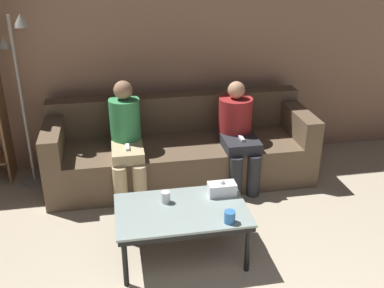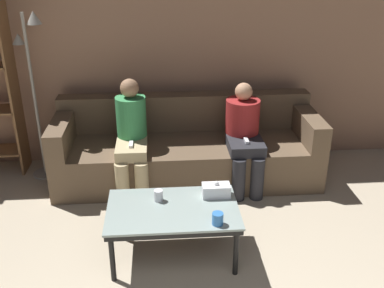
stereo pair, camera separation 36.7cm
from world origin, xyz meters
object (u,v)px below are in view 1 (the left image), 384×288
Objects in this scene: standing_lamp at (21,85)px; seated_person_mid_left at (238,131)px; seated_person_left_end at (126,138)px; tissue_box at (222,189)px; coffee_table at (182,214)px; cup_near_right at (230,217)px; cup_near_left at (166,197)px; couch at (180,150)px.

seated_person_mid_left is (2.04, -0.36, -0.48)m from standing_lamp.
seated_person_left_end is 1.10m from seated_person_mid_left.
seated_person_left_end is (-0.70, 0.94, 0.10)m from tissue_box.
tissue_box is at bearing 23.61° from coffee_table.
seated_person_mid_left is (0.43, 1.34, 0.08)m from cup_near_right.
seated_person_left_end reaches higher than tissue_box.
standing_lamp reaches higher than cup_near_right.
seated_person_left_end reaches higher than cup_near_left.
couch reaches higher than coffee_table.
standing_lamp is at bearing 131.48° from cup_near_left.
standing_lamp reaches higher than seated_person_mid_left.
cup_near_right is 1.49m from seated_person_left_end.
cup_near_right is 0.41× the size of tissue_box.
couch is 1.67m from standing_lamp.
coffee_table is 0.91× the size of seated_person_left_end.
standing_lamp is at bearing 174.36° from couch.
seated_person_mid_left reaches higher than cup_near_left.
tissue_box is 0.21× the size of seated_person_mid_left.
tissue_box is at bearing 4.41° from cup_near_left.
tissue_box is (0.15, -1.16, 0.18)m from couch.
seated_person_left_end reaches higher than couch.
couch is 1.56× the size of standing_lamp.
coffee_table is 11.06× the size of cup_near_left.
seated_person_left_end is (0.94, -0.37, -0.46)m from standing_lamp.
couch is 2.56× the size of seated_person_mid_left.
couch is at bearing 21.80° from seated_person_left_end.
seated_person_mid_left reaches higher than coffee_table.
cup_near_left is 0.46m from tissue_box.
seated_person_left_end reaches higher than coffee_table.
tissue_box reaches higher than coffee_table.
coffee_table is at bearing -123.99° from seated_person_mid_left.
cup_near_left is at bearing 139.57° from cup_near_right.
seated_person_mid_left is at bearing 49.23° from cup_near_left.
standing_lamp reaches higher than seated_person_left_end.
cup_near_right is (0.42, -0.36, 0.00)m from cup_near_left.
coffee_table is at bearing 142.71° from cup_near_right.
cup_near_left is 0.08× the size of seated_person_left_end.
cup_near_right is at bearing -95.67° from tissue_box.
standing_lamp is (-1.49, 0.15, 0.74)m from couch.
cup_near_left is 0.41× the size of tissue_box.
coffee_table is 1.17m from seated_person_left_end.
standing_lamp is at bearing 158.72° from seated_person_left_end.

